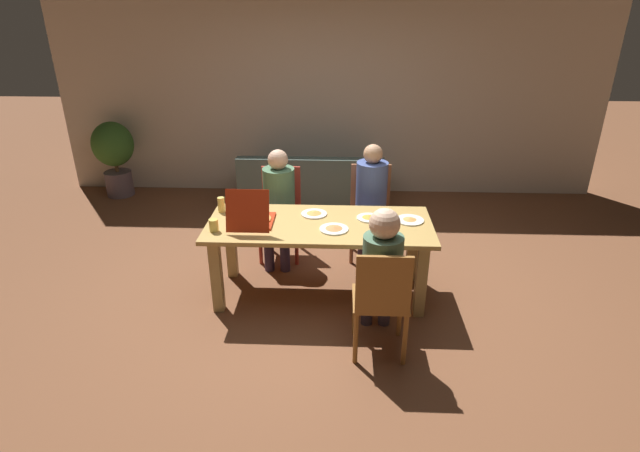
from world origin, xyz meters
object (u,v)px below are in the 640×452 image
(person_1, at_px, (381,266))
(pizza_box_0, at_px, (252,218))
(dining_table, at_px, (320,235))
(chair_1, at_px, (381,299))
(chair_2, at_px, (370,207))
(plate_2, at_px, (334,229))
(plate_1, at_px, (314,213))
(person_0, at_px, (278,198))
(person_2, at_px, (372,195))
(plate_3, at_px, (410,220))
(drinking_glass_0, at_px, (221,205))
(potted_plant, at_px, (114,152))
(chair_0, at_px, (281,207))
(drinking_glass_1, at_px, (214,225))
(plate_0, at_px, (369,217))
(couch, at_px, (312,189))

(person_1, relative_size, pizza_box_0, 2.60)
(dining_table, bearing_deg, chair_1, -60.61)
(chair_1, xyz_separation_m, person_1, (0.00, 0.16, 0.18))
(chair_2, bearing_deg, person_1, -90.00)
(chair_2, height_order, plate_2, chair_2)
(chair_2, relative_size, plate_1, 4.09)
(person_0, distance_m, person_2, 0.94)
(plate_3, bearing_deg, plate_1, 173.09)
(dining_table, height_order, drinking_glass_0, drinking_glass_0)
(potted_plant, bearing_deg, chair_0, -33.23)
(person_1, relative_size, potted_plant, 1.16)
(pizza_box_0, distance_m, plate_1, 0.58)
(dining_table, bearing_deg, plate_2, -45.81)
(drinking_glass_0, distance_m, drinking_glass_1, 0.42)
(person_2, xyz_separation_m, plate_1, (-0.55, -0.54, 0.02))
(plate_0, distance_m, drinking_glass_1, 1.37)
(drinking_glass_0, height_order, drinking_glass_1, drinking_glass_0)
(pizza_box_0, bearing_deg, chair_2, 40.07)
(pizza_box_0, relative_size, plate_0, 2.08)
(dining_table, distance_m, drinking_glass_1, 0.93)
(dining_table, height_order, plate_0, plate_0)
(pizza_box_0, bearing_deg, person_0, 79.07)
(drinking_glass_1, distance_m, potted_plant, 3.36)
(person_2, bearing_deg, person_1, -90.00)
(dining_table, xyz_separation_m, couch, (-0.20, 2.09, -0.34))
(plate_1, xyz_separation_m, drinking_glass_1, (-0.83, -0.40, 0.04))
(chair_1, height_order, couch, chair_1)
(couch, bearing_deg, pizza_box_0, -100.44)
(chair_2, relative_size, plate_0, 4.38)
(person_1, height_order, plate_0, person_1)
(person_2, bearing_deg, chair_1, -90.00)
(drinking_glass_1, bearing_deg, plate_0, 13.68)
(drinking_glass_0, bearing_deg, plate_3, -4.35)
(person_0, bearing_deg, plate_2, -54.92)
(plate_3, bearing_deg, person_1, -110.87)
(plate_2, height_order, potted_plant, potted_plant)
(chair_1, height_order, plate_0, chair_1)
(chair_0, relative_size, potted_plant, 0.90)
(person_0, height_order, pizza_box_0, person_0)
(couch, bearing_deg, chair_2, -60.51)
(drinking_glass_1, bearing_deg, pizza_box_0, 28.55)
(chair_1, bearing_deg, drinking_glass_1, 154.09)
(plate_1, height_order, plate_2, same)
(chair_1, xyz_separation_m, drinking_glass_1, (-1.38, 0.67, 0.26))
(person_1, height_order, chair_2, person_1)
(dining_table, distance_m, person_2, 0.88)
(plate_2, relative_size, drinking_glass_1, 2.32)
(plate_1, height_order, drinking_glass_1, drinking_glass_1)
(chair_0, distance_m, person_1, 1.84)
(person_0, distance_m, chair_2, 0.97)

